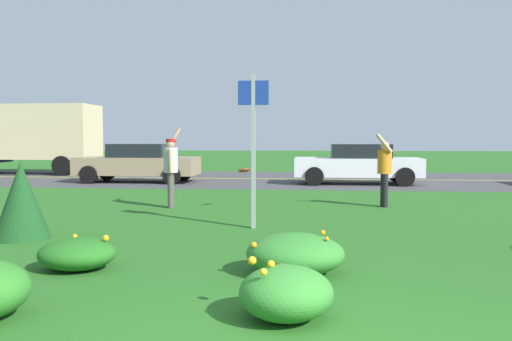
% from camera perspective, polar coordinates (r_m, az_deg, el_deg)
% --- Properties ---
extents(ground_plane, '(120.00, 120.00, 0.00)m').
position_cam_1_polar(ground_plane, '(12.89, 6.72, -4.03)').
color(ground_plane, '#26601E').
extents(highway_strip, '(120.00, 9.35, 0.01)m').
position_cam_1_polar(highway_strip, '(22.18, 6.40, -0.92)').
color(highway_strip, '#424244').
rests_on(highway_strip, ground).
extents(highway_center_stripe, '(120.00, 0.16, 0.00)m').
position_cam_1_polar(highway_center_stripe, '(22.18, 6.40, -0.90)').
color(highway_center_stripe, yellow).
rests_on(highway_center_stripe, ground).
extents(daylily_clump_front_center, '(1.21, 1.10, 0.54)m').
position_cam_1_polar(daylily_clump_front_center, '(6.77, 4.12, -8.66)').
color(daylily_clump_front_center, '#337F2D').
rests_on(daylily_clump_front_center, ground).
extents(daylily_clump_front_right, '(0.98, 0.87, 0.43)m').
position_cam_1_polar(daylily_clump_front_right, '(7.33, -18.18, -8.27)').
color(daylily_clump_front_right, '#23661E').
rests_on(daylily_clump_front_right, ground).
extents(daylily_clump_front_left, '(0.87, 0.92, 0.54)m').
position_cam_1_polar(daylily_clump_front_left, '(5.13, 3.15, -12.61)').
color(daylily_clump_front_left, '#337F2D').
rests_on(daylily_clump_front_left, ground).
extents(sign_post_near_path, '(0.56, 0.10, 2.84)m').
position_cam_1_polar(sign_post_near_path, '(10.01, -0.27, 3.66)').
color(sign_post_near_path, '#93969B').
rests_on(sign_post_near_path, ground).
extents(evergreen_shrub_side, '(0.92, 0.92, 1.28)m').
position_cam_1_polar(evergreen_shrub_side, '(9.79, -23.30, -2.86)').
color(evergreen_shrub_side, '#19471E').
rests_on(evergreen_shrub_side, ground).
extents(person_thrower_red_cap_gray_shirt, '(0.38, 0.52, 1.91)m').
position_cam_1_polar(person_thrower_red_cap_gray_shirt, '(13.16, -8.87, 0.53)').
color(person_thrower_red_cap_gray_shirt, '#B2B2B7').
rests_on(person_thrower_red_cap_gray_shirt, ground).
extents(person_catcher_orange_shirt, '(0.42, 0.52, 1.78)m').
position_cam_1_polar(person_catcher_orange_shirt, '(13.53, 13.26, 0.28)').
color(person_catcher_orange_shirt, orange).
rests_on(person_catcher_orange_shirt, ground).
extents(frisbee_red, '(0.29, 0.27, 0.14)m').
position_cam_1_polar(frisbee_red, '(12.89, -1.25, 0.00)').
color(frisbee_red, red).
extents(car_white_center_left, '(4.50, 2.00, 1.45)m').
position_cam_1_polar(car_white_center_left, '(20.10, 10.60, 0.71)').
color(car_white_center_left, silver).
rests_on(car_white_center_left, ground).
extents(car_tan_center_right, '(4.50, 2.00, 1.45)m').
position_cam_1_polar(car_tan_center_right, '(21.08, -12.19, 0.81)').
color(car_tan_center_right, '#937F60').
rests_on(car_tan_center_right, ground).
extents(box_truck_navy, '(6.70, 2.46, 3.20)m').
position_cam_1_polar(box_truck_navy, '(27.60, -22.76, 3.42)').
color(box_truck_navy, navy).
rests_on(box_truck_navy, ground).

